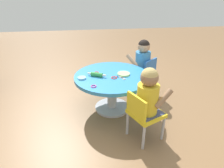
{
  "coord_description": "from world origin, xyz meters",
  "views": [
    {
      "loc": [
        -2.17,
        0.28,
        1.47
      ],
      "look_at": [
        0.0,
        0.0,
        0.36
      ],
      "focal_mm": 31.88,
      "sensor_mm": 36.0,
      "label": 1
    }
  ],
  "objects_px": {
    "craft_table": "(112,83)",
    "rolling_pin": "(97,74)",
    "child_chair_right": "(144,73)",
    "seated_child_left": "(148,93)",
    "seated_child_right": "(143,58)",
    "craft_scissors": "(120,77)",
    "child_chair_left": "(143,114)"
  },
  "relations": [
    {
      "from": "craft_table",
      "to": "rolling_pin",
      "type": "bearing_deg",
      "value": 93.07
    },
    {
      "from": "child_chair_right",
      "to": "seated_child_left",
      "type": "bearing_deg",
      "value": 166.01
    },
    {
      "from": "seated_child_left",
      "to": "seated_child_right",
      "type": "bearing_deg",
      "value": -12.16
    },
    {
      "from": "child_chair_right",
      "to": "seated_child_right",
      "type": "bearing_deg",
      "value": 39.49
    },
    {
      "from": "craft_table",
      "to": "seated_child_left",
      "type": "height_order",
      "value": "seated_child_left"
    },
    {
      "from": "rolling_pin",
      "to": "craft_scissors",
      "type": "bearing_deg",
      "value": -101.84
    },
    {
      "from": "seated_child_left",
      "to": "craft_scissors",
      "type": "height_order",
      "value": "seated_child_left"
    },
    {
      "from": "craft_table",
      "to": "child_chair_left",
      "type": "xyz_separation_m",
      "value": [
        -0.59,
        -0.24,
        -0.06
      ]
    },
    {
      "from": "seated_child_left",
      "to": "craft_scissors",
      "type": "bearing_deg",
      "value": 20.29
    },
    {
      "from": "child_chair_right",
      "to": "rolling_pin",
      "type": "xyz_separation_m",
      "value": [
        -0.39,
        0.7,
        0.2
      ]
    },
    {
      "from": "craft_table",
      "to": "child_chair_left",
      "type": "bearing_deg",
      "value": -157.87
    },
    {
      "from": "seated_child_right",
      "to": "rolling_pin",
      "type": "bearing_deg",
      "value": 121.93
    },
    {
      "from": "child_chair_left",
      "to": "seated_child_right",
      "type": "bearing_deg",
      "value": -13.93
    },
    {
      "from": "craft_table",
      "to": "rolling_pin",
      "type": "distance_m",
      "value": 0.23
    },
    {
      "from": "craft_table",
      "to": "seated_child_right",
      "type": "height_order",
      "value": "seated_child_right"
    },
    {
      "from": "child_chair_left",
      "to": "child_chair_right",
      "type": "bearing_deg",
      "value": -15.75
    },
    {
      "from": "seated_child_right",
      "to": "rolling_pin",
      "type": "relative_size",
      "value": 2.35
    },
    {
      "from": "craft_table",
      "to": "craft_scissors",
      "type": "height_order",
      "value": "craft_scissors"
    },
    {
      "from": "seated_child_left",
      "to": "seated_child_right",
      "type": "distance_m",
      "value": 1.01
    },
    {
      "from": "craft_table",
      "to": "seated_child_right",
      "type": "bearing_deg",
      "value": -50.04
    },
    {
      "from": "seated_child_left",
      "to": "rolling_pin",
      "type": "xyz_separation_m",
      "value": [
        0.56,
        0.46,
        -0.03
      ]
    },
    {
      "from": "child_chair_left",
      "to": "rolling_pin",
      "type": "relative_size",
      "value": 2.47
    },
    {
      "from": "child_chair_left",
      "to": "rolling_pin",
      "type": "distance_m",
      "value": 0.75
    },
    {
      "from": "seated_child_left",
      "to": "child_chair_right",
      "type": "distance_m",
      "value": 1.01
    },
    {
      "from": "child_chair_right",
      "to": "rolling_pin",
      "type": "relative_size",
      "value": 2.47
    },
    {
      "from": "child_chair_left",
      "to": "rolling_pin",
      "type": "bearing_deg",
      "value": 36.13
    },
    {
      "from": "seated_child_left",
      "to": "rolling_pin",
      "type": "distance_m",
      "value": 0.73
    },
    {
      "from": "craft_table",
      "to": "seated_child_right",
      "type": "relative_size",
      "value": 1.79
    },
    {
      "from": "seated_child_right",
      "to": "craft_table",
      "type": "bearing_deg",
      "value": 129.96
    },
    {
      "from": "craft_table",
      "to": "craft_scissors",
      "type": "xyz_separation_m",
      "value": [
        -0.07,
        -0.09,
        0.11
      ]
    },
    {
      "from": "child_chair_right",
      "to": "seated_child_right",
      "type": "distance_m",
      "value": 0.23
    },
    {
      "from": "child_chair_left",
      "to": "child_chair_right",
      "type": "height_order",
      "value": "same"
    }
  ]
}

